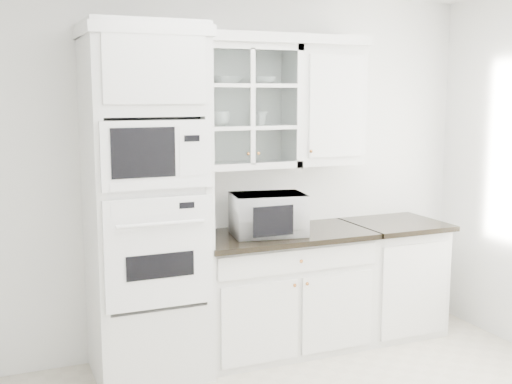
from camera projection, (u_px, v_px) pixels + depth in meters
name	position (u px, v px, depth m)	size (l,w,h in m)	color
room_shell	(315.00, 123.00, 3.63)	(4.00, 3.50, 2.70)	white
oven_column	(146.00, 205.00, 4.33)	(0.76, 0.68, 2.40)	silver
base_cabinet_run	(282.00, 290.00, 4.87)	(1.32, 0.67, 0.92)	silver
extra_base_cabinet	(392.00, 276.00, 5.25)	(0.72, 0.67, 0.92)	silver
upper_cabinet_glass	(244.00, 106.00, 4.69)	(0.80, 0.33, 0.90)	silver
upper_cabinet_solid	(325.00, 106.00, 4.95)	(0.55, 0.33, 0.90)	silver
crown_molding	(231.00, 38.00, 4.55)	(2.14, 0.38, 0.07)	white
countertop_microwave	(268.00, 214.00, 4.69)	(0.52, 0.43, 0.30)	white
bowl_a	(226.00, 80.00, 4.62)	(0.24, 0.24, 0.06)	white
bowl_b	(263.00, 81.00, 4.70)	(0.18, 0.18, 0.06)	white
cup_a	(220.00, 119.00, 4.63)	(0.13, 0.13, 0.11)	white
cup_b	(260.00, 118.00, 4.76)	(0.11, 0.11, 0.10)	white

